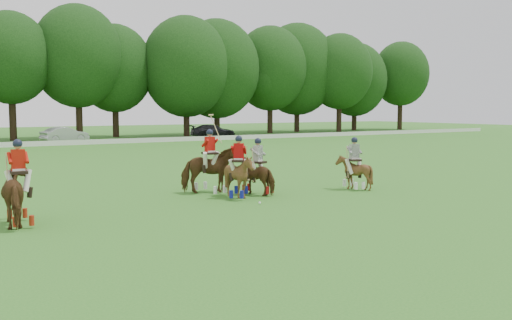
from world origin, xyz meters
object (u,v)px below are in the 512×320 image
car_mid (65,135)px  car_right (213,131)px  polo_stripe_a (258,174)px  polo_red_c (239,176)px  polo_ball (260,203)px  polo_stripe_b (354,171)px  polo_red_a (19,194)px  polo_red_b (210,170)px

car_mid → car_right: size_ratio=0.89×
polo_stripe_a → polo_red_c: bearing=-161.3°
polo_ball → car_right: bearing=64.3°
car_mid → polo_stripe_b: size_ratio=2.09×
car_right → polo_stripe_b: bearing=173.3°
car_mid → polo_red_a: polo_red_a is taller
polo_red_a → polo_stripe_b: size_ratio=1.15×
car_right → polo_red_b: polo_red_b is taller
car_right → polo_ball: car_right is taller
polo_red_c → polo_red_b: bearing=103.0°
polo_red_c → polo_stripe_a: size_ratio=1.06×
car_right → polo_stripe_a: 41.69m
car_right → polo_red_c: polo_red_c is taller
polo_red_c → polo_stripe_a: (1.06, 0.36, -0.06)m
polo_stripe_a → polo_ball: bearing=-120.6°
polo_stripe_b → polo_red_c: bearing=173.4°
car_right → polo_stripe_a: polo_stripe_a is taller
car_mid → car_right: 16.03m
car_right → polo_red_c: (-18.93, -38.02, 0.10)m
polo_red_c → polo_ball: 1.76m
polo_stripe_b → polo_ball: polo_stripe_b is taller
polo_red_b → polo_red_c: (0.37, -1.59, -0.09)m
car_mid → polo_stripe_a: 37.71m
polo_red_b → polo_red_c: polo_red_b is taller
polo_red_b → polo_ball: bearing=-84.9°
polo_red_b → polo_ball: size_ratio=33.63×
polo_red_c → polo_stripe_b: 5.12m
car_mid → polo_red_a: 40.35m
car_right → polo_ball: size_ratio=55.59×
polo_red_a → polo_red_b: bearing=18.7°
car_right → polo_ball: bearing=167.4°
polo_red_b → polo_stripe_b: bearing=-21.8°
polo_red_b → polo_red_a: bearing=-161.3°
polo_red_b → polo_red_c: 1.63m
car_mid → polo_stripe_a: size_ratio=2.06×
polo_stripe_b → polo_red_b: bearing=158.2°
polo_red_a → polo_red_b: size_ratio=0.80×
polo_red_b → polo_ball: polo_red_b is taller
polo_red_a → polo_stripe_b: (12.81, 0.32, -0.15)m
car_right → polo_red_a: size_ratio=2.05×
car_mid → polo_ball: bearing=161.0°
car_right → polo_red_a: polo_red_a is taller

